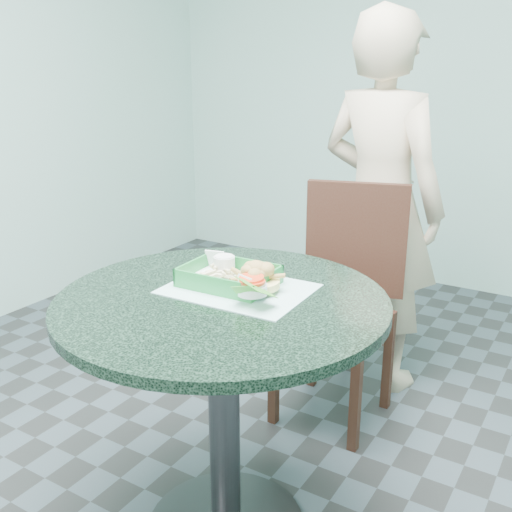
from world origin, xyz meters
The scene contains 10 objects.
wall_back centered at (0.00, 2.50, 1.40)m, with size 4.00×0.04×2.80m, color silver.
cafe_table centered at (0.00, 0.00, 0.58)m, with size 0.90×0.90×0.75m.
dining_chair centered at (0.01, 0.83, 0.53)m, with size 0.40×0.40×0.93m.
diner_person centered at (0.02, 1.15, 0.84)m, with size 0.61×0.40×1.68m, color #C0AA8B.
placemat centered at (0.01, 0.07, 0.75)m, with size 0.39×0.29×0.00m, color #A1D2CE.
food_basket centered at (-0.03, 0.08, 0.77)m, with size 0.25×0.19×0.05m.
crab_sandwich centered at (0.06, 0.08, 0.80)m, with size 0.13×0.13×0.08m.
fries_pile centered at (-0.07, 0.08, 0.79)m, with size 0.10×0.11×0.04m, color beige, non-canonical shape.
sauce_ramekin centered at (-0.08, 0.13, 0.80)m, with size 0.06×0.06×0.04m.
garnish_cup centered at (0.08, 0.01, 0.79)m, with size 0.12×0.12×0.05m.
Camera 1 is at (0.87, -1.23, 1.38)m, focal length 42.00 mm.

